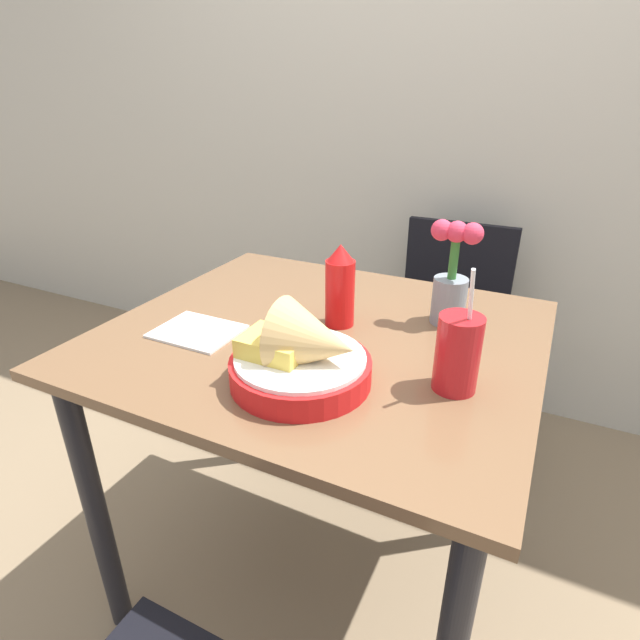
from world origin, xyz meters
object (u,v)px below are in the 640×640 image
Objects in this scene: ketchup_bottle at (340,287)px; drink_cup at (457,356)px; flower_vase at (451,279)px; food_basket at (305,356)px; chair_far_window at (448,314)px.

drink_cup reaches higher than ketchup_bottle.
drink_cup is at bearing -74.34° from flower_vase.
drink_cup reaches higher than flower_vase.
flower_vase is at bearing 65.25° from food_basket.
drink_cup is 1.02× the size of flower_vase.
chair_far_window is 3.14× the size of food_basket.
food_basket is (-0.05, -1.05, 0.34)m from chair_far_window.
flower_vase is (0.17, 0.37, 0.05)m from food_basket.
flower_vase is (0.22, 0.12, 0.02)m from ketchup_bottle.
ketchup_bottle is at bearing -96.94° from chair_far_window.
chair_far_window is at bearing 83.06° from ketchup_bottle.
flower_vase is (-0.08, 0.27, 0.04)m from drink_cup.
drink_cup is (0.20, -0.95, 0.35)m from chair_far_window.
chair_far_window is 3.40× the size of drink_cup.
flower_vase is at bearing 28.44° from ketchup_bottle.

